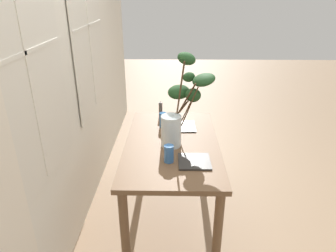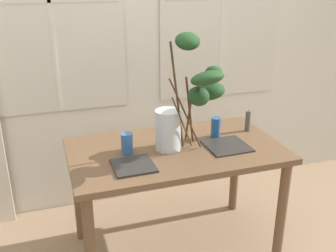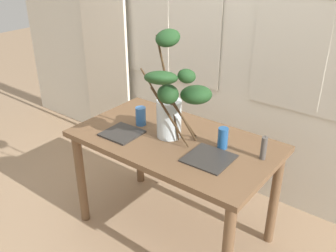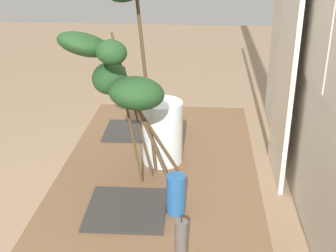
{
  "view_description": "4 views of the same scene",
  "coord_description": "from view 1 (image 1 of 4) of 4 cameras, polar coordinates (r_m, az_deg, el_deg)",
  "views": [
    {
      "loc": [
        -2.28,
        -0.01,
        1.94
      ],
      "look_at": [
        -0.09,
        0.03,
        0.97
      ],
      "focal_mm": 32.89,
      "sensor_mm": 36.0,
      "label": 1
    },
    {
      "loc": [
        -0.76,
        -2.16,
        1.84
      ],
      "look_at": [
        -0.04,
        0.04,
        0.92
      ],
      "focal_mm": 42.35,
      "sensor_mm": 36.0,
      "label": 2
    },
    {
      "loc": [
        1.3,
        -1.76,
        1.97
      ],
      "look_at": [
        -0.07,
        0.02,
        0.84
      ],
      "focal_mm": 40.25,
      "sensor_mm": 36.0,
      "label": 3
    },
    {
      "loc": [
        1.59,
        0.16,
        1.65
      ],
      "look_at": [
        -0.04,
        0.03,
        0.94
      ],
      "focal_mm": 48.16,
      "sensor_mm": 36.0,
      "label": 4
    }
  ],
  "objects": [
    {
      "name": "plate_square_right",
      "position": [
        2.85,
        2.4,
        -0.05
      ],
      "size": [
        0.27,
        0.27,
        0.01
      ],
      "primitive_type": "cube",
      "rotation": [
        0.0,
        0.0,
        0.02
      ],
      "color": "#2D2B28",
      "rests_on": "dining_table"
    },
    {
      "name": "plate_square_left",
      "position": [
        2.29,
        4.9,
        -6.56
      ],
      "size": [
        0.24,
        0.24,
        0.01
      ],
      "primitive_type": "cube",
      "rotation": [
        0.0,
        0.0,
        0.02
      ],
      "color": "#2D2B28",
      "rests_on": "dining_table"
    },
    {
      "name": "drinking_glass_blue_left",
      "position": [
        2.26,
        0.15,
        -5.15
      ],
      "size": [
        0.07,
        0.07,
        0.13
      ],
      "primitive_type": "cylinder",
      "color": "#386BAD",
      "rests_on": "dining_table"
    },
    {
      "name": "vase_with_branches",
      "position": [
        2.48,
        2.44,
        3.83
      ],
      "size": [
        0.44,
        0.49,
        0.76
      ],
      "color": "silver",
      "rests_on": "dining_table"
    },
    {
      "name": "back_wall_with_windows",
      "position": [
        2.47,
        -19.87,
        12.83
      ],
      "size": [
        5.42,
        0.14,
        3.03
      ],
      "color": "silver",
      "rests_on": "ground"
    },
    {
      "name": "drinking_glass_blue_right",
      "position": [
        2.82,
        -0.96,
        1.12
      ],
      "size": [
        0.06,
        0.06,
        0.14
      ],
      "primitive_type": "cylinder",
      "color": "#235693",
      "rests_on": "dining_table"
    },
    {
      "name": "pillar_candle",
      "position": [
        3.06,
        -1.39,
        3.09
      ],
      "size": [
        0.04,
        0.04,
        0.16
      ],
      "color": "#514C47",
      "rests_on": "dining_table"
    },
    {
      "name": "ground",
      "position": [
        3.0,
        0.65,
        -16.37
      ],
      "size": [
        14.0,
        14.0,
        0.0
      ],
      "primitive_type": "plane",
      "color": "#9E7F60"
    },
    {
      "name": "dining_table",
      "position": [
        2.61,
        0.72,
        -5.22
      ],
      "size": [
        1.35,
        0.77,
        0.78
      ],
      "color": "brown",
      "rests_on": "ground"
    }
  ]
}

